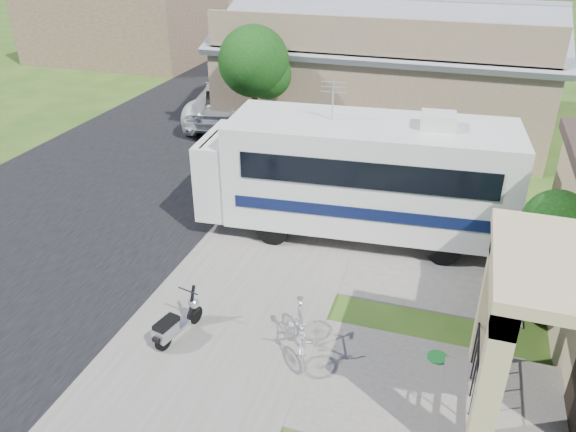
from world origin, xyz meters
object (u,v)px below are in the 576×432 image
(motorhome, at_px, (358,173))
(shrub, at_px, (551,256))
(pickup_truck, at_px, (231,100))
(garden_hose, at_px, (437,361))
(van, at_px, (278,60))
(bicycle, at_px, (301,332))
(scooter, at_px, (176,324))

(motorhome, distance_m, shrub, 5.13)
(pickup_truck, bearing_deg, shrub, 126.15)
(pickup_truck, bearing_deg, garden_hose, 115.60)
(garden_hose, bearing_deg, van, 116.46)
(bicycle, bearing_deg, garden_hose, -9.31)
(scooter, height_order, garden_hose, scooter)
(garden_hose, bearing_deg, bicycle, -169.75)
(pickup_truck, bearing_deg, van, -98.36)
(motorhome, xyz_separation_m, garden_hose, (2.59, -4.61, -1.68))
(scooter, bearing_deg, pickup_truck, 121.23)
(shrub, distance_m, garden_hose, 3.25)
(scooter, distance_m, garden_hose, 5.20)
(van, bearing_deg, pickup_truck, -74.96)
(shrub, bearing_deg, van, 123.62)
(motorhome, bearing_deg, garden_hose, -65.42)
(pickup_truck, xyz_separation_m, garden_hose, (9.61, -12.65, -0.78))
(shrub, distance_m, van, 21.62)
(scooter, relative_size, pickup_truck, 0.22)
(scooter, xyz_separation_m, pickup_truck, (-4.50, 13.54, 0.45))
(bicycle, relative_size, pickup_truck, 0.28)
(shrub, distance_m, bicycle, 5.35)
(scooter, height_order, van, van)
(motorhome, relative_size, van, 1.34)
(scooter, xyz_separation_m, van, (-4.93, 21.07, 0.47))
(motorhome, distance_m, garden_hose, 5.55)
(motorhome, bearing_deg, van, 110.83)
(pickup_truck, height_order, van, van)
(garden_hose, bearing_deg, pickup_truck, 127.23)
(motorhome, height_order, bicycle, motorhome)
(pickup_truck, distance_m, van, 7.54)
(motorhome, relative_size, pickup_truck, 1.32)
(scooter, bearing_deg, bicycle, 22.31)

